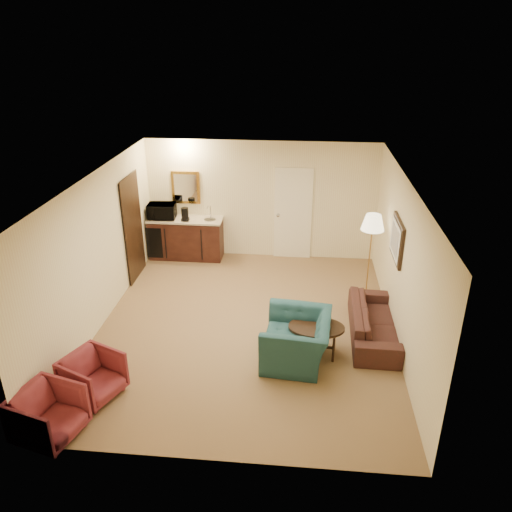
{
  "coord_description": "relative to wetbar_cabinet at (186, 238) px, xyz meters",
  "views": [
    {
      "loc": [
        0.88,
        -7.34,
        4.71
      ],
      "look_at": [
        0.13,
        0.5,
        1.11
      ],
      "focal_mm": 35.0,
      "sensor_mm": 36.0,
      "label": 1
    }
  ],
  "objects": [
    {
      "name": "rose_chair_far",
      "position": [
        -0.5,
        -5.52,
        -0.09
      ],
      "size": [
        0.85,
        0.88,
        0.75
      ],
      "primitive_type": "imported",
      "rotation": [
        0.0,
        0.0,
        1.3
      ],
      "color": "maroon",
      "rests_on": "ground"
    },
    {
      "name": "sofa",
      "position": [
        3.8,
        -2.84,
        -0.09
      ],
      "size": [
        0.6,
        1.9,
        0.74
      ],
      "primitive_type": "imported",
      "rotation": [
        0.0,
        0.0,
        1.55
      ],
      "color": "black",
      "rests_on": "ground"
    },
    {
      "name": "teal_armchair",
      "position": [
        2.54,
        -3.62,
        0.04
      ],
      "size": [
        0.84,
        1.21,
        1.0
      ],
      "primitive_type": "imported",
      "rotation": [
        0.0,
        0.0,
        -1.66
      ],
      "color": "#1C4248",
      "rests_on": "ground"
    },
    {
      "name": "coffee_maker",
      "position": [
        0.04,
        -0.12,
        0.61
      ],
      "size": [
        0.2,
        0.2,
        0.29
      ],
      "primitive_type": "cylinder",
      "rotation": [
        0.0,
        0.0,
        0.34
      ],
      "color": "black",
      "rests_on": "wetbar_cabinet"
    },
    {
      "name": "coffee_table",
      "position": [
        2.84,
        -3.42,
        -0.21
      ],
      "size": [
        0.92,
        0.66,
        0.5
      ],
      "primitive_type": "cube",
      "rotation": [
        0.0,
        0.0,
        -0.08
      ],
      "color": "black",
      "rests_on": "ground"
    },
    {
      "name": "waste_bin",
      "position": [
        0.67,
        -0.07,
        -0.33
      ],
      "size": [
        0.27,
        0.27,
        0.26
      ],
      "primitive_type": "cylinder",
      "rotation": [
        0.0,
        0.0,
        0.35
      ],
      "color": "black",
      "rests_on": "ground"
    },
    {
      "name": "microwave",
      "position": [
        -0.5,
        -0.02,
        0.66
      ],
      "size": [
        0.62,
        0.37,
        0.4
      ],
      "primitive_type": "imported",
      "rotation": [
        0.0,
        0.0,
        0.07
      ],
      "color": "black",
      "rests_on": "wetbar_cabinet"
    },
    {
      "name": "ground",
      "position": [
        1.65,
        -2.72,
        -0.46
      ],
      "size": [
        6.0,
        6.0,
        0.0
      ],
      "primitive_type": "plane",
      "color": "olive",
      "rests_on": "ground"
    },
    {
      "name": "floor_lamp",
      "position": [
        3.85,
        -1.32,
        0.35
      ],
      "size": [
        0.53,
        0.53,
        1.63
      ],
      "primitive_type": "cube",
      "rotation": [
        0.0,
        0.0,
        0.25
      ],
      "color": "#AC7C39",
      "rests_on": "ground"
    },
    {
      "name": "room_walls",
      "position": [
        1.55,
        -1.95,
        1.26
      ],
      "size": [
        5.02,
        6.01,
        2.61
      ],
      "color": "beige",
      "rests_on": "ground"
    },
    {
      "name": "rose_chair_near",
      "position": [
        -0.25,
        -4.72,
        -0.1
      ],
      "size": [
        0.87,
        0.89,
        0.71
      ],
      "primitive_type": "imported",
      "rotation": [
        0.0,
        0.0,
        1.16
      ],
      "color": "maroon",
      "rests_on": "ground"
    },
    {
      "name": "wetbar_cabinet",
      "position": [
        0.0,
        0.0,
        0.0
      ],
      "size": [
        1.64,
        0.58,
        0.92
      ],
      "primitive_type": "cube",
      "color": "#3A1A12",
      "rests_on": "ground"
    }
  ]
}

